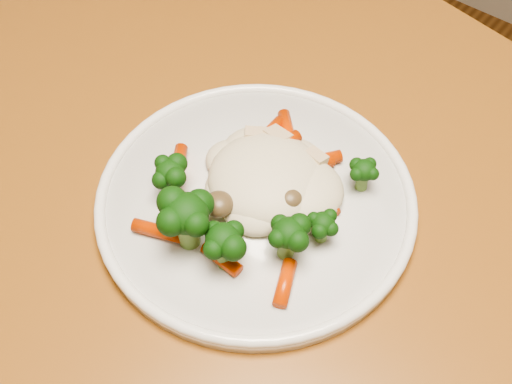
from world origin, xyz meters
The scene contains 3 objects.
dining_table centered at (-0.20, 0.05, 0.64)m, with size 1.26×0.96×0.75m.
plate centered at (-0.25, 0.07, 0.76)m, with size 0.28×0.28×0.01m, color white.
meal centered at (-0.25, 0.06, 0.78)m, with size 0.18×0.20×0.05m.
Camera 1 is at (-0.04, -0.19, 1.21)m, focal length 45.00 mm.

